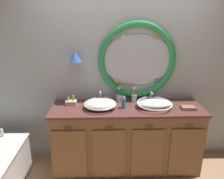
{
  "coord_description": "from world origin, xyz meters",
  "views": [
    {
      "loc": [
        -0.24,
        -2.37,
        2.07
      ],
      "look_at": [
        -0.17,
        0.25,
        1.17
      ],
      "focal_mm": 35.02,
      "sensor_mm": 36.0,
      "label": 1
    }
  ],
  "objects_px": {
    "toothbrush_holder_left": "(119,98)",
    "soap_dispenser": "(124,103)",
    "sink_basin_left": "(100,104)",
    "toothbrush_holder_right": "(134,97)",
    "toiletry_basket": "(71,102)",
    "folded_hand_towel": "(188,108)",
    "sink_basin_right": "(154,104)"
  },
  "relations": [
    {
      "from": "toiletry_basket",
      "to": "toothbrush_holder_right",
      "type": "bearing_deg",
      "value": 6.42
    },
    {
      "from": "sink_basin_right",
      "to": "toothbrush_holder_right",
      "type": "bearing_deg",
      "value": 137.35
    },
    {
      "from": "sink_basin_left",
      "to": "toothbrush_holder_left",
      "type": "distance_m",
      "value": 0.34
    },
    {
      "from": "toothbrush_holder_right",
      "to": "soap_dispenser",
      "type": "height_order",
      "value": "toothbrush_holder_right"
    },
    {
      "from": "sink_basin_left",
      "to": "sink_basin_right",
      "type": "height_order",
      "value": "sink_basin_left"
    },
    {
      "from": "toiletry_basket",
      "to": "folded_hand_towel",
      "type": "bearing_deg",
      "value": -6.83
    },
    {
      "from": "toothbrush_holder_right",
      "to": "soap_dispenser",
      "type": "relative_size",
      "value": 1.28
    },
    {
      "from": "sink_basin_right",
      "to": "soap_dispenser",
      "type": "xyz_separation_m",
      "value": [
        -0.4,
        -0.0,
        0.02
      ]
    },
    {
      "from": "toothbrush_holder_left",
      "to": "sink_basin_left",
      "type": "bearing_deg",
      "value": -139.38
    },
    {
      "from": "folded_hand_towel",
      "to": "sink_basin_left",
      "type": "bearing_deg",
      "value": 176.94
    },
    {
      "from": "soap_dispenser",
      "to": "toiletry_basket",
      "type": "bearing_deg",
      "value": 169.82
    },
    {
      "from": "sink_basin_left",
      "to": "toothbrush_holder_right",
      "type": "relative_size",
      "value": 1.95
    },
    {
      "from": "sink_basin_right",
      "to": "folded_hand_towel",
      "type": "relative_size",
      "value": 2.49
    },
    {
      "from": "sink_basin_left",
      "to": "toothbrush_holder_left",
      "type": "bearing_deg",
      "value": 40.62
    },
    {
      "from": "sink_basin_left",
      "to": "folded_hand_towel",
      "type": "distance_m",
      "value": 1.14
    },
    {
      "from": "toothbrush_holder_left",
      "to": "soap_dispenser",
      "type": "relative_size",
      "value": 1.33
    },
    {
      "from": "folded_hand_towel",
      "to": "toiletry_basket",
      "type": "height_order",
      "value": "toiletry_basket"
    },
    {
      "from": "sink_basin_left",
      "to": "toothbrush_holder_right",
      "type": "bearing_deg",
      "value": 25.08
    },
    {
      "from": "sink_basin_left",
      "to": "soap_dispenser",
      "type": "bearing_deg",
      "value": -0.56
    },
    {
      "from": "toothbrush_holder_right",
      "to": "soap_dispenser",
      "type": "xyz_separation_m",
      "value": [
        -0.17,
        -0.22,
        0.01
      ]
    },
    {
      "from": "sink_basin_left",
      "to": "toothbrush_holder_right",
      "type": "height_order",
      "value": "toothbrush_holder_right"
    },
    {
      "from": "toothbrush_holder_left",
      "to": "toothbrush_holder_right",
      "type": "distance_m",
      "value": 0.21
    },
    {
      "from": "soap_dispenser",
      "to": "folded_hand_towel",
      "type": "distance_m",
      "value": 0.83
    },
    {
      "from": "sink_basin_right",
      "to": "folded_hand_towel",
      "type": "bearing_deg",
      "value": -8.08
    },
    {
      "from": "toothbrush_holder_left",
      "to": "soap_dispenser",
      "type": "distance_m",
      "value": 0.23
    },
    {
      "from": "toothbrush_holder_right",
      "to": "toiletry_basket",
      "type": "xyz_separation_m",
      "value": [
        -0.86,
        -0.1,
        -0.03
      ]
    },
    {
      "from": "toothbrush_holder_right",
      "to": "soap_dispenser",
      "type": "distance_m",
      "value": 0.28
    },
    {
      "from": "folded_hand_towel",
      "to": "toothbrush_holder_right",
      "type": "bearing_deg",
      "value": 157.16
    },
    {
      "from": "soap_dispenser",
      "to": "folded_hand_towel",
      "type": "relative_size",
      "value": 0.91
    },
    {
      "from": "sink_basin_right",
      "to": "toothbrush_holder_left",
      "type": "height_order",
      "value": "toothbrush_holder_left"
    },
    {
      "from": "soap_dispenser",
      "to": "sink_basin_right",
      "type": "bearing_deg",
      "value": 0.42
    },
    {
      "from": "sink_basin_right",
      "to": "toothbrush_holder_right",
      "type": "relative_size",
      "value": 2.13
    }
  ]
}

